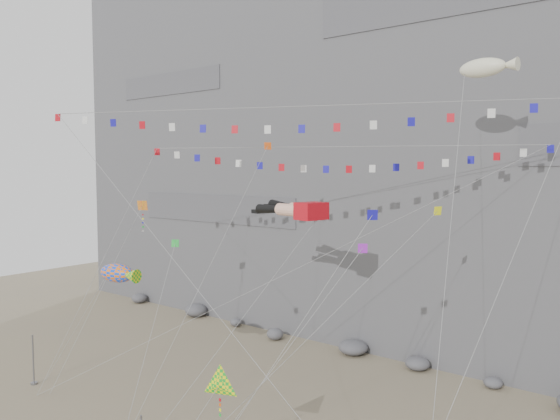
{
  "coord_description": "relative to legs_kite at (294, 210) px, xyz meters",
  "views": [
    {
      "loc": [
        23.88,
        -23.88,
        16.3
      ],
      "look_at": [
        -1.91,
        9.0,
        13.14
      ],
      "focal_mm": 35.0,
      "sensor_mm": 36.0,
      "label": 1
    }
  ],
  "objects": [
    {
      "name": "small_kite_b",
      "position": [
        7.49,
        -3.48,
        -1.88
      ],
      "size": [
        5.42,
        10.31,
        15.79
      ],
      "color": "purple",
      "rests_on": "ground"
    },
    {
      "name": "anchor_pole_left",
      "position": [
        -16.24,
        -11.14,
        -11.47
      ],
      "size": [
        0.12,
        0.12,
        3.83
      ],
      "primitive_type": "cylinder",
      "color": "slate",
      "rests_on": "ground"
    },
    {
      "name": "small_kite_d",
      "position": [
        9.87,
        1.46,
        0.05
      ],
      "size": [
        8.97,
        16.19,
        22.24
      ],
      "color": "#F6F614",
      "rests_on": "ground"
    },
    {
      "name": "talus_boulders",
      "position": [
        -0.59,
        9.61,
        -12.78
      ],
      "size": [
        60.0,
        3.0,
        1.2
      ],
      "primitive_type": null,
      "color": "#5D5D62",
      "rests_on": "ground"
    },
    {
      "name": "small_kite_a",
      "position": [
        -3.21,
        0.76,
        4.34
      ],
      "size": [
        1.22,
        14.55,
        22.71
      ],
      "color": "#F35614",
      "rests_on": "ground"
    },
    {
      "name": "cliff",
      "position": [
        -0.59,
        24.61,
        11.62
      ],
      "size": [
        80.0,
        28.0,
        50.0
      ],
      "primitive_type": "cube",
      "color": "slate",
      "rests_on": "ground"
    },
    {
      "name": "blimp_windsock",
      "position": [
        11.66,
        4.42,
        9.28
      ],
      "size": [
        4.41,
        14.23,
        26.38
      ],
      "color": "#F2EEC7",
      "rests_on": "ground"
    },
    {
      "name": "fish_windsock",
      "position": [
        -10.22,
        -7.78,
        -4.65
      ],
      "size": [
        8.04,
        3.55,
        10.79
      ],
      "color": "orange",
      "rests_on": "ground"
    },
    {
      "name": "delta_kite",
      "position": [
        4.11,
        -11.85,
        -8.13
      ],
      "size": [
        3.52,
        3.22,
        6.83
      ],
      "color": "#FFF00D",
      "rests_on": "ground"
    },
    {
      "name": "flag_banner_upper",
      "position": [
        1.54,
        3.32,
        4.53
      ],
      "size": [
        28.82,
        21.69,
        28.29
      ],
      "color": "red",
      "rests_on": "ground"
    },
    {
      "name": "harlequin_kite",
      "position": [
        -12.42,
        -3.74,
        -0.09
      ],
      "size": [
        1.91,
        8.67,
        15.44
      ],
      "color": "red",
      "rests_on": "ground"
    },
    {
      "name": "small_kite_c",
      "position": [
        -4.9,
        -6.92,
        -2.31
      ],
      "size": [
        5.32,
        9.24,
        14.88
      ],
      "color": "green",
      "rests_on": "ground"
    },
    {
      "name": "flag_banner_lower",
      "position": [
        1.01,
        -2.37,
        6.99
      ],
      "size": [
        32.42,
        14.79,
        25.05
      ],
      "color": "red",
      "rests_on": "ground"
    },
    {
      "name": "legs_kite",
      "position": [
        0.0,
        0.0,
        0.0
      ],
      "size": [
        6.93,
        17.06,
        20.08
      ],
      "rotation": [
        0.0,
        0.0,
        -0.22
      ],
      "color": "red",
      "rests_on": "ground"
    },
    {
      "name": "small_kite_e",
      "position": [
        9.59,
        -6.27,
        0.32
      ],
      "size": [
        7.37,
        6.9,
        16.61
      ],
      "color": "#1812A3",
      "rests_on": "ground"
    }
  ]
}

